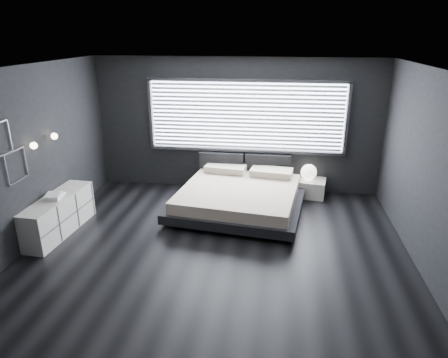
# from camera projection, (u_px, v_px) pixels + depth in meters

# --- Properties ---
(room) EXTENTS (6.04, 6.00, 2.80)m
(room) POSITION_uv_depth(u_px,v_px,m) (216.00, 167.00, 5.85)
(room) COLOR black
(room) RESTS_ON ground
(window) EXTENTS (4.14, 0.09, 1.52)m
(window) POSITION_uv_depth(u_px,v_px,m) (246.00, 117.00, 8.25)
(window) COLOR white
(window) RESTS_ON ground
(headboard) EXTENTS (1.96, 0.16, 0.52)m
(headboard) POSITION_uv_depth(u_px,v_px,m) (244.00, 165.00, 8.56)
(headboard) COLOR black
(headboard) RESTS_ON ground
(sconce_near) EXTENTS (0.18, 0.11, 0.11)m
(sconce_near) POSITION_uv_depth(u_px,v_px,m) (33.00, 146.00, 6.20)
(sconce_near) COLOR silver
(sconce_near) RESTS_ON ground
(sconce_far) EXTENTS (0.18, 0.11, 0.11)m
(sconce_far) POSITION_uv_depth(u_px,v_px,m) (54.00, 136.00, 6.76)
(sconce_far) COLOR silver
(sconce_far) RESTS_ON ground
(wall_art_lower) EXTENTS (0.01, 0.48, 0.48)m
(wall_art_lower) POSITION_uv_depth(u_px,v_px,m) (17.00, 166.00, 5.96)
(wall_art_lower) COLOR #47474C
(wall_art_lower) RESTS_ON ground
(bed) EXTENTS (2.64, 2.55, 0.62)m
(bed) POSITION_uv_depth(u_px,v_px,m) (239.00, 196.00, 7.69)
(bed) COLOR black
(bed) RESTS_ON ground
(nightstand) EXTENTS (0.69, 0.61, 0.36)m
(nightstand) POSITION_uv_depth(u_px,v_px,m) (310.00, 188.00, 8.38)
(nightstand) COLOR silver
(nightstand) RESTS_ON ground
(orb_lamp) EXTENTS (0.33, 0.33, 0.33)m
(orb_lamp) POSITION_uv_depth(u_px,v_px,m) (309.00, 172.00, 8.27)
(orb_lamp) COLOR white
(orb_lamp) RESTS_ON nightstand
(dresser) EXTENTS (0.55, 1.65, 0.65)m
(dresser) POSITION_uv_depth(u_px,v_px,m) (58.00, 215.00, 6.81)
(dresser) COLOR silver
(dresser) RESTS_ON ground
(book_stack) EXTENTS (0.33, 0.40, 0.07)m
(book_stack) POSITION_uv_depth(u_px,v_px,m) (53.00, 196.00, 6.67)
(book_stack) COLOR silver
(book_stack) RESTS_ON dresser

